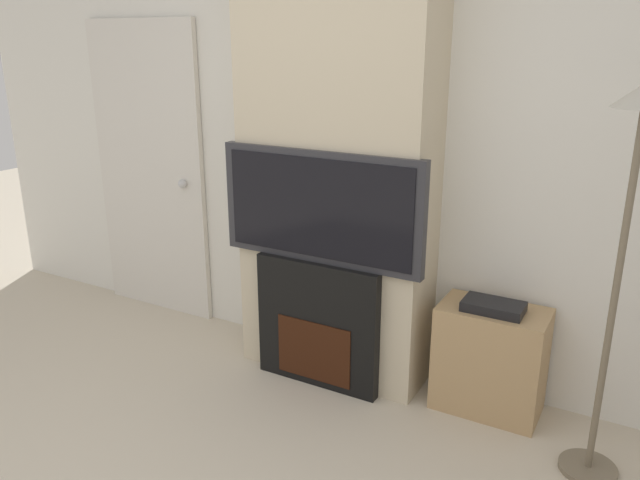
% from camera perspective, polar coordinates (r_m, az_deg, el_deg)
% --- Properties ---
extents(wall_back, '(6.00, 0.06, 2.70)m').
position_cam_1_polar(wall_back, '(3.53, 3.22, 9.61)').
color(wall_back, silver).
rests_on(wall_back, ground_plane).
extents(chimney_breast, '(1.07, 0.37, 2.70)m').
position_cam_1_polar(chimney_breast, '(3.35, 1.57, 9.16)').
color(chimney_breast, beige).
rests_on(chimney_breast, ground_plane).
extents(fireplace, '(0.73, 0.15, 0.72)m').
position_cam_1_polar(fireplace, '(3.48, -0.01, -7.59)').
color(fireplace, black).
rests_on(fireplace, ground_plane).
extents(television, '(1.16, 0.07, 0.60)m').
position_cam_1_polar(television, '(3.25, -0.03, 3.00)').
color(television, '#2D2D33').
rests_on(television, fireplace).
extents(floor_lamp, '(0.25, 0.25, 1.71)m').
position_cam_1_polar(floor_lamp, '(2.72, 26.43, 2.91)').
color(floor_lamp, '#726651').
rests_on(floor_lamp, ground_plane).
extents(media_stand, '(0.54, 0.32, 0.62)m').
position_cam_1_polar(media_stand, '(3.38, 15.28, -10.37)').
color(media_stand, tan).
rests_on(media_stand, ground_plane).
extents(entry_door, '(0.92, 0.09, 1.99)m').
position_cam_1_polar(entry_door, '(4.44, -15.26, 6.04)').
color(entry_door, silver).
rests_on(entry_door, ground_plane).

